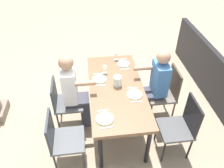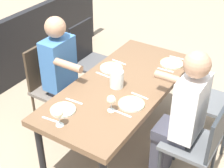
{
  "view_description": "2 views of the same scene",
  "coord_description": "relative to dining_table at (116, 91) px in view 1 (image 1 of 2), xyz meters",
  "views": [
    {
      "loc": [
        -2.55,
        0.39,
        2.94
      ],
      "look_at": [
        0.06,
        0.06,
        0.8
      ],
      "focal_mm": 36.0,
      "sensor_mm": 36.0,
      "label": 1
    },
    {
      "loc": [
        2.26,
        1.33,
        2.48
      ],
      "look_at": [
        0.07,
        -0.06,
        0.8
      ],
      "focal_mm": 53.94,
      "sensor_mm": 36.0,
      "label": 2
    }
  ],
  "objects": [
    {
      "name": "water_pitcher",
      "position": [
        0.05,
        -0.02,
        0.14
      ],
      "size": [
        0.13,
        0.13,
        0.16
      ],
      "color": "white",
      "rests_on": "dining_table"
    },
    {
      "name": "wine_glass_3",
      "position": [
        0.76,
        -0.1,
        0.19
      ],
      "size": [
        0.08,
        0.08,
        0.16
      ],
      "color": "white",
      "rests_on": "dining_table"
    },
    {
      "name": "plate_2",
      "position": [
        0.23,
        0.23,
        0.08
      ],
      "size": [
        0.23,
        0.23,
        0.02
      ],
      "color": "white",
      "rests_on": "dining_table"
    },
    {
      "name": "fork_2",
      "position": [
        0.08,
        0.23,
        0.08
      ],
      "size": [
        0.03,
        0.17,
        0.01
      ],
      "primitive_type": "cube",
      "rotation": [
        0.0,
        0.0,
        -0.07
      ],
      "color": "silver",
      "rests_on": "dining_table"
    },
    {
      "name": "ground_plane",
      "position": [
        0.0,
        0.0,
        -0.7
      ],
      "size": [
        16.0,
        16.0,
        0.0
      ],
      "primitive_type": "plane",
      "color": "gray"
    },
    {
      "name": "chair_mid_south",
      "position": [
        0.07,
        -0.83,
        -0.15
      ],
      "size": [
        0.44,
        0.44,
        0.95
      ],
      "color": "#6A6158",
      "rests_on": "ground"
    },
    {
      "name": "spoon_0",
      "position": [
        -0.45,
        0.24,
        0.08
      ],
      "size": [
        0.03,
        0.17,
        0.01
      ],
      "primitive_type": "cube",
      "rotation": [
        0.0,
        0.0,
        0.06
      ],
      "color": "silver",
      "rests_on": "dining_table"
    },
    {
      "name": "fork_3",
      "position": [
        0.45,
        -0.2,
        0.08
      ],
      "size": [
        0.02,
        0.17,
        0.01
      ],
      "primitive_type": "cube",
      "rotation": [
        0.0,
        0.0,
        0.05
      ],
      "color": "silver",
      "rests_on": "dining_table"
    },
    {
      "name": "spoon_3",
      "position": [
        0.75,
        -0.2,
        0.08
      ],
      "size": [
        0.03,
        0.17,
        0.01
      ],
      "primitive_type": "cube",
      "rotation": [
        0.0,
        0.0,
        0.1
      ],
      "color": "silver",
      "rests_on": "dining_table"
    },
    {
      "name": "chair_west_south",
      "position": [
        -0.63,
        -0.83,
        -0.16
      ],
      "size": [
        0.44,
        0.44,
        0.94
      ],
      "color": "#4F4F50",
      "rests_on": "ground"
    },
    {
      "name": "plate_0",
      "position": [
        -0.6,
        0.24,
        0.08
      ],
      "size": [
        0.24,
        0.24,
        0.02
      ],
      "color": "silver",
      "rests_on": "dining_table"
    },
    {
      "name": "diner_man_white",
      "position": [
        0.07,
        0.63,
        0.02
      ],
      "size": [
        0.35,
        0.5,
        1.34
      ],
      "color": "#3F3F4C",
      "rests_on": "ground"
    },
    {
      "name": "spoon_1",
      "position": [
        -0.04,
        -0.23,
        0.08
      ],
      "size": [
        0.03,
        0.17,
        0.01
      ],
      "primitive_type": "cube",
      "rotation": [
        0.0,
        0.0,
        -0.06
      ],
      "color": "silver",
      "rests_on": "dining_table"
    },
    {
      "name": "diner_woman_green",
      "position": [
        0.07,
        -0.62,
        0.0
      ],
      "size": [
        0.35,
        0.49,
        1.31
      ],
      "color": "#3F3F4C",
      "rests_on": "ground"
    },
    {
      "name": "fork_0",
      "position": [
        -0.75,
        0.24,
        0.08
      ],
      "size": [
        0.03,
        0.17,
        0.01
      ],
      "primitive_type": "cube",
      "rotation": [
        0.0,
        0.0,
        0.07
      ],
      "color": "silver",
      "rests_on": "dining_table"
    },
    {
      "name": "chair_mid_north",
      "position": [
        0.07,
        0.82,
        -0.18
      ],
      "size": [
        0.44,
        0.44,
        0.88
      ],
      "color": "#5B5E61",
      "rests_on": "ground"
    },
    {
      "name": "spoon_2",
      "position": [
        0.38,
        0.23,
        0.08
      ],
      "size": [
        0.02,
        0.17,
        0.01
      ],
      "primitive_type": "cube",
      "rotation": [
        0.0,
        0.0,
        -0.04
      ],
      "color": "silver",
      "rests_on": "dining_table"
    },
    {
      "name": "plate_1",
      "position": [
        -0.19,
        -0.23,
        0.08
      ],
      "size": [
        0.23,
        0.23,
        0.02
      ],
      "color": "white",
      "rests_on": "dining_table"
    },
    {
      "name": "dining_table",
      "position": [
        0.0,
        0.0,
        0.0
      ],
      "size": [
        1.76,
        0.81,
        0.77
      ],
      "color": "brown",
      "rests_on": "ground"
    },
    {
      "name": "chair_west_north",
      "position": [
        -0.63,
        0.82,
        -0.18
      ],
      "size": [
        0.44,
        0.44,
        0.89
      ],
      "color": "#5B5E61",
      "rests_on": "ground"
    },
    {
      "name": "fork_1",
      "position": [
        -0.34,
        -0.23,
        0.08
      ],
      "size": [
        0.03,
        0.17,
        0.01
      ],
      "primitive_type": "cube",
      "rotation": [
        0.0,
        0.0,
        -0.09
      ],
      "color": "silver",
      "rests_on": "dining_table"
    },
    {
      "name": "plate_3",
      "position": [
        0.6,
        -0.2,
        0.08
      ],
      "size": [
        0.22,
        0.22,
        0.02
      ],
      "color": "white",
      "rests_on": "dining_table"
    },
    {
      "name": "wine_glass_2",
      "position": [
        0.39,
        0.13,
        0.18
      ],
      "size": [
        0.08,
        0.08,
        0.15
      ],
      "color": "white",
      "rests_on": "dining_table"
    }
  ]
}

